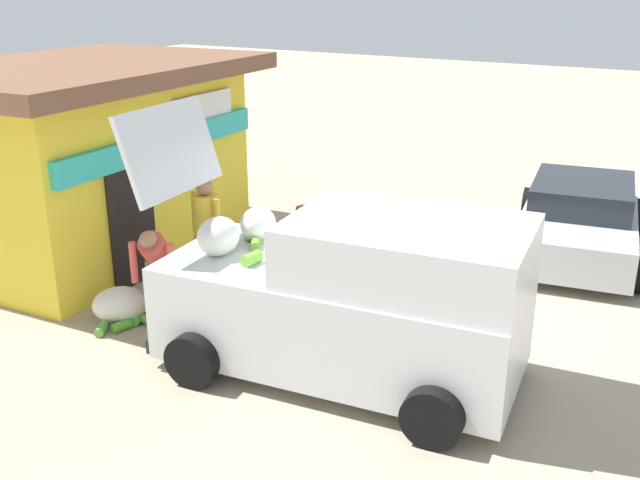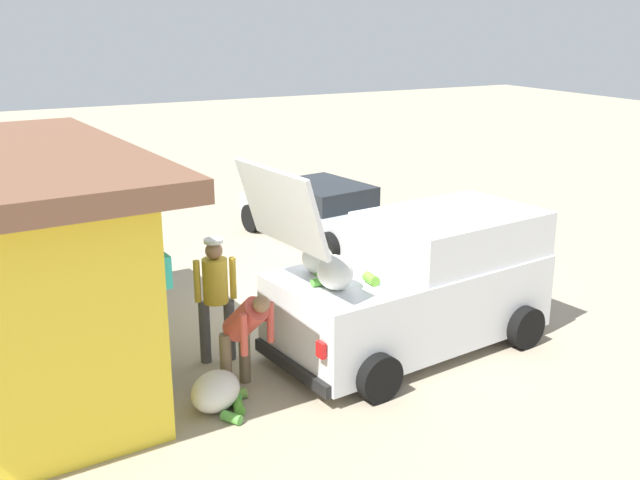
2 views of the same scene
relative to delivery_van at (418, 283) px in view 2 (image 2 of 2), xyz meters
The scene contains 7 objects.
ground_plane 2.19m from the delivery_van, 13.18° to the left, with size 60.00×60.00×0.00m, color tan.
delivery_van is the anchor object (origin of this frame).
parked_sedan 5.47m from the delivery_van, 13.44° to the right, with size 4.23×2.58×1.19m.
vendor_standing 2.85m from the delivery_van, 73.23° to the left, with size 0.40×0.56×1.75m.
customer_bending 2.72m from the delivery_van, 93.34° to the left, with size 0.72×0.66×1.36m.
unloaded_banana_pile 3.30m from the delivery_van, 97.30° to the left, with size 0.97×0.89×0.46m.
paint_bucket 5.12m from the delivery_van, 38.26° to the left, with size 0.34×0.34×0.39m, color #BF3F33.
Camera 2 is at (-9.98, 5.32, 4.57)m, focal length 41.40 mm.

